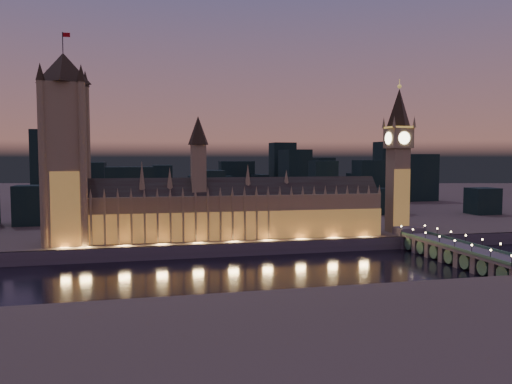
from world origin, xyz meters
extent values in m
plane|color=black|center=(0.00, 0.00, 0.00)|extent=(2000.00, 2000.00, 0.00)
cube|color=brown|center=(0.00, 520.00, 4.00)|extent=(2000.00, 960.00, 8.00)
cube|color=#52494D|center=(0.00, 41.00, 4.00)|extent=(2000.00, 2.50, 8.00)
cube|color=#92825B|center=(-10.82, 62.00, 22.00)|extent=(200.47, 25.50, 28.00)
cube|color=#C58A3D|center=(-10.82, 51.75, 17.00)|extent=(200.00, 0.50, 18.00)
cube|color=black|center=(-10.82, 62.00, 39.00)|extent=(200.37, 21.76, 16.26)
cube|color=#92825B|center=(-30.82, 62.00, 52.00)|extent=(9.00, 9.00, 32.00)
cone|color=black|center=(-30.82, 62.00, 77.00)|extent=(13.00, 13.00, 18.00)
cube|color=#92825B|center=(-110.82, 51.40, 22.00)|extent=(1.20, 1.20, 28.00)
cone|color=#92825B|center=(-110.82, 52.00, 39.00)|extent=(2.00, 2.00, 6.00)
cube|color=#92825B|center=(-103.12, 51.40, 22.00)|extent=(1.20, 1.20, 28.00)
cone|color=#92825B|center=(-103.12, 52.00, 39.00)|extent=(2.00, 2.00, 6.00)
cube|color=#92825B|center=(-95.43, 51.40, 22.00)|extent=(1.20, 1.20, 28.00)
cone|color=#92825B|center=(-95.43, 52.00, 39.00)|extent=(2.00, 2.00, 6.00)
cube|color=#92825B|center=(-87.74, 51.40, 22.00)|extent=(1.20, 1.20, 28.00)
cone|color=#92825B|center=(-87.74, 52.00, 39.00)|extent=(2.00, 2.00, 6.00)
cube|color=#92825B|center=(-80.05, 51.40, 22.00)|extent=(1.20, 1.20, 28.00)
cone|color=#92825B|center=(-80.05, 52.00, 39.00)|extent=(2.00, 2.00, 6.00)
cube|color=#92825B|center=(-72.35, 51.40, 22.00)|extent=(1.20, 1.20, 28.00)
cone|color=#92825B|center=(-72.35, 52.00, 39.00)|extent=(2.00, 2.00, 6.00)
cube|color=#92825B|center=(-64.66, 51.40, 22.00)|extent=(1.20, 1.20, 28.00)
cone|color=#92825B|center=(-64.66, 52.00, 39.00)|extent=(2.00, 2.00, 6.00)
cube|color=#92825B|center=(-56.97, 51.40, 22.00)|extent=(1.20, 1.20, 28.00)
cone|color=#92825B|center=(-56.97, 52.00, 39.00)|extent=(2.00, 2.00, 6.00)
cube|color=#92825B|center=(-49.28, 51.40, 22.00)|extent=(1.20, 1.20, 28.00)
cone|color=#92825B|center=(-49.28, 52.00, 39.00)|extent=(2.00, 2.00, 6.00)
cube|color=#92825B|center=(-41.58, 51.40, 22.00)|extent=(1.20, 1.20, 28.00)
cone|color=#92825B|center=(-41.58, 52.00, 39.00)|extent=(2.00, 2.00, 6.00)
cube|color=#92825B|center=(-33.89, 51.40, 22.00)|extent=(1.20, 1.20, 28.00)
cone|color=#92825B|center=(-33.89, 52.00, 39.00)|extent=(2.00, 2.00, 6.00)
cube|color=#92825B|center=(-26.20, 51.40, 22.00)|extent=(1.20, 1.20, 28.00)
cone|color=#92825B|center=(-26.20, 52.00, 39.00)|extent=(2.00, 2.00, 6.00)
cube|color=#92825B|center=(-18.51, 51.40, 22.00)|extent=(1.20, 1.20, 28.00)
cone|color=#92825B|center=(-18.51, 52.00, 39.00)|extent=(2.00, 2.00, 6.00)
cube|color=#92825B|center=(-10.82, 51.40, 22.00)|extent=(1.20, 1.20, 28.00)
cone|color=#92825B|center=(-10.82, 52.00, 39.00)|extent=(2.00, 2.00, 6.00)
cube|color=#92825B|center=(-3.12, 51.40, 22.00)|extent=(1.20, 1.20, 28.00)
cone|color=#92825B|center=(-3.12, 52.00, 39.00)|extent=(2.00, 2.00, 6.00)
cube|color=#92825B|center=(4.57, 51.40, 22.00)|extent=(1.20, 1.20, 28.00)
cone|color=#92825B|center=(4.57, 52.00, 39.00)|extent=(2.00, 2.00, 6.00)
cube|color=#92825B|center=(12.26, 51.40, 22.00)|extent=(1.20, 1.20, 28.00)
cone|color=#92825B|center=(12.26, 52.00, 39.00)|extent=(2.00, 2.00, 6.00)
cube|color=#92825B|center=(19.95, 51.40, 22.00)|extent=(1.20, 1.20, 28.00)
cone|color=#92825B|center=(19.95, 52.00, 39.00)|extent=(2.00, 2.00, 6.00)
cube|color=#92825B|center=(27.65, 51.40, 22.00)|extent=(1.20, 1.20, 28.00)
cone|color=#92825B|center=(27.65, 52.00, 39.00)|extent=(2.00, 2.00, 6.00)
cube|color=#92825B|center=(35.34, 51.40, 22.00)|extent=(1.20, 1.20, 28.00)
cone|color=#92825B|center=(35.34, 52.00, 39.00)|extent=(2.00, 2.00, 6.00)
cube|color=#92825B|center=(43.03, 51.40, 22.00)|extent=(1.20, 1.20, 28.00)
cone|color=#92825B|center=(43.03, 52.00, 39.00)|extent=(2.00, 2.00, 6.00)
cube|color=#92825B|center=(50.72, 51.40, 22.00)|extent=(1.20, 1.20, 28.00)
cone|color=#92825B|center=(50.72, 52.00, 39.00)|extent=(2.00, 2.00, 6.00)
cube|color=#92825B|center=(58.42, 51.40, 22.00)|extent=(1.20, 1.20, 28.00)
cone|color=#92825B|center=(58.42, 52.00, 39.00)|extent=(2.00, 2.00, 6.00)
cube|color=#92825B|center=(66.11, 51.40, 22.00)|extent=(1.20, 1.20, 28.00)
cone|color=#92825B|center=(66.11, 52.00, 39.00)|extent=(2.00, 2.00, 6.00)
cube|color=#92825B|center=(73.80, 51.40, 22.00)|extent=(1.20, 1.20, 28.00)
cone|color=#92825B|center=(73.80, 52.00, 39.00)|extent=(2.00, 2.00, 6.00)
cube|color=#92825B|center=(81.49, 51.40, 22.00)|extent=(1.20, 1.20, 28.00)
cone|color=#92825B|center=(81.49, 52.00, 39.00)|extent=(2.00, 2.00, 6.00)
cube|color=#92825B|center=(89.18, 51.40, 22.00)|extent=(1.20, 1.20, 28.00)
cone|color=#92825B|center=(89.18, 52.00, 39.00)|extent=(2.00, 2.00, 6.00)
cone|color=#92825B|center=(-65.82, 62.00, 49.00)|extent=(4.40, 4.40, 18.00)
cone|color=#92825B|center=(-48.82, 62.00, 47.00)|extent=(4.40, 4.40, 14.00)
cone|color=#92825B|center=(1.18, 62.00, 48.00)|extent=(4.40, 4.40, 16.00)
cone|color=#92825B|center=(27.18, 62.00, 46.00)|extent=(4.40, 4.40, 12.00)
cube|color=#92825B|center=(-110.00, 62.00, 55.73)|extent=(23.22, 23.22, 95.46)
cube|color=#C58A3D|center=(-110.00, 50.80, 30.00)|extent=(22.00, 0.50, 44.00)
cone|color=black|center=(-110.00, 62.00, 112.46)|extent=(31.68, 31.68, 18.00)
cylinder|color=black|center=(-110.00, 62.00, 127.46)|extent=(0.50, 0.50, 12.00)
cube|color=#B90A11|center=(-107.80, 62.00, 131.96)|extent=(4.00, 0.15, 2.50)
cylinder|color=#92825B|center=(-121.00, 51.00, 55.73)|extent=(4.40, 4.40, 95.46)
cone|color=black|center=(-121.00, 51.00, 108.46)|extent=(5.20, 5.20, 10.00)
cylinder|color=#92825B|center=(-121.00, 73.00, 55.73)|extent=(4.40, 4.40, 95.46)
cone|color=black|center=(-121.00, 73.00, 108.46)|extent=(5.20, 5.20, 10.00)
cylinder|color=#92825B|center=(-99.00, 51.00, 55.73)|extent=(4.40, 4.40, 95.46)
cone|color=black|center=(-99.00, 51.00, 108.46)|extent=(5.20, 5.20, 10.00)
cylinder|color=#92825B|center=(-99.00, 73.00, 55.73)|extent=(4.40, 4.40, 95.46)
cone|color=black|center=(-99.00, 73.00, 108.46)|extent=(5.20, 5.20, 10.00)
cube|color=#92825B|center=(108.00, 62.00, 37.17)|extent=(12.78, 12.78, 58.35)
cube|color=#C58A3D|center=(108.00, 55.80, 30.00)|extent=(12.00, 0.50, 44.00)
cube|color=#92825B|center=(108.00, 62.00, 73.22)|extent=(15.00, 15.00, 13.75)
cube|color=#F2C64C|center=(108.00, 62.00, 80.70)|extent=(15.75, 15.75, 1.20)
cone|color=black|center=(108.00, 62.00, 94.30)|extent=(18.00, 18.00, 26.00)
sphere|color=#F2C64C|center=(108.00, 62.00, 108.80)|extent=(2.80, 2.80, 2.80)
cylinder|color=#F2C64C|center=(108.00, 62.00, 111.30)|extent=(0.40, 0.40, 5.00)
cylinder|color=#FFF2BF|center=(108.00, 54.25, 73.22)|extent=(8.40, 0.50, 8.40)
cylinder|color=#FFF2BF|center=(108.00, 69.75, 73.22)|extent=(8.40, 0.50, 8.40)
cylinder|color=#FFF2BF|center=(100.25, 62.00, 73.22)|extent=(0.50, 8.40, 8.40)
cylinder|color=#FFF2BF|center=(115.75, 62.00, 73.22)|extent=(0.50, 8.40, 8.40)
cone|color=#92825B|center=(100.50, 54.50, 84.10)|extent=(2.60, 2.60, 8.00)
cone|color=#92825B|center=(100.50, 69.50, 84.10)|extent=(2.60, 2.60, 8.00)
cone|color=#92825B|center=(115.50, 54.50, 84.10)|extent=(2.60, 2.60, 8.00)
cone|color=#92825B|center=(115.50, 69.50, 84.10)|extent=(2.60, 2.60, 8.00)
cube|color=#52494D|center=(107.76, -10.00, 9.50)|extent=(17.93, 100.00, 1.60)
cube|color=#365744|center=(99.20, -10.00, 10.90)|extent=(0.80, 100.00, 1.60)
cube|color=#365744|center=(116.33, -10.00, 10.90)|extent=(0.80, 100.00, 1.60)
cube|color=#52494D|center=(107.76, 45.00, 8.75)|extent=(17.93, 12.00, 9.50)
cylinder|color=black|center=(99.20, -60.00, 12.70)|extent=(0.30, 0.30, 4.40)
sphere|color=#FFD88C|center=(99.20, -60.00, 15.00)|extent=(1.00, 1.00, 1.00)
cube|color=#52494D|center=(107.76, -45.71, 4.35)|extent=(16.14, 4.00, 9.50)
cylinder|color=black|center=(99.20, -45.71, 12.70)|extent=(0.30, 0.30, 4.40)
sphere|color=#FFD88C|center=(99.20, -45.71, 15.00)|extent=(1.00, 1.00, 1.00)
cube|color=#52494D|center=(107.76, -31.43, 4.35)|extent=(16.14, 4.00, 9.50)
cylinder|color=black|center=(99.20, -31.43, 12.70)|extent=(0.30, 0.30, 4.40)
sphere|color=#FFD88C|center=(99.20, -31.43, 15.00)|extent=(1.00, 1.00, 1.00)
cylinder|color=black|center=(116.33, -31.43, 12.70)|extent=(0.30, 0.30, 4.40)
sphere|color=#FFD88C|center=(116.33, -31.43, 15.00)|extent=(1.00, 1.00, 1.00)
cube|color=#52494D|center=(107.76, -17.14, 4.35)|extent=(16.14, 4.00, 9.50)
cylinder|color=black|center=(99.20, -17.14, 12.70)|extent=(0.30, 0.30, 4.40)
sphere|color=#FFD88C|center=(99.20, -17.14, 15.00)|extent=(1.00, 1.00, 1.00)
cylinder|color=black|center=(116.33, -17.14, 12.70)|extent=(0.30, 0.30, 4.40)
sphere|color=#FFD88C|center=(116.33, -17.14, 15.00)|extent=(1.00, 1.00, 1.00)
cube|color=#52494D|center=(107.76, -2.86, 4.35)|extent=(16.14, 4.00, 9.50)
cylinder|color=black|center=(99.20, -2.86, 12.70)|extent=(0.30, 0.30, 4.40)
sphere|color=#FFD88C|center=(99.20, -2.86, 15.00)|extent=(1.00, 1.00, 1.00)
cylinder|color=black|center=(116.33, -2.86, 12.70)|extent=(0.30, 0.30, 4.40)
sphere|color=#FFD88C|center=(116.33, -2.86, 15.00)|extent=(1.00, 1.00, 1.00)
cube|color=#52494D|center=(107.76, 11.43, 4.35)|extent=(16.14, 4.00, 9.50)
cylinder|color=black|center=(99.20, 11.43, 12.70)|extent=(0.30, 0.30, 4.40)
sphere|color=#FFD88C|center=(99.20, 11.43, 15.00)|extent=(1.00, 1.00, 1.00)
cylinder|color=black|center=(116.33, 11.43, 12.70)|extent=(0.30, 0.30, 4.40)
sphere|color=#FFD88C|center=(116.33, 11.43, 15.00)|extent=(1.00, 1.00, 1.00)
cube|color=#52494D|center=(107.76, 25.71, 4.35)|extent=(16.14, 4.00, 9.50)
cylinder|color=black|center=(99.20, 25.71, 12.70)|extent=(0.30, 0.30, 4.40)
sphere|color=#FFD88C|center=(99.20, 25.71, 15.00)|extent=(1.00, 1.00, 1.00)
cylinder|color=black|center=(116.33, 25.71, 12.70)|extent=(0.30, 0.30, 4.40)
sphere|color=#FFD88C|center=(116.33, 25.71, 15.00)|extent=(1.00, 1.00, 1.00)
cube|color=#52494D|center=(107.76, 40.00, 4.35)|extent=(16.14, 4.00, 9.50)
cylinder|color=black|center=(99.20, 40.00, 12.70)|extent=(0.30, 0.30, 4.40)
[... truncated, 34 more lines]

